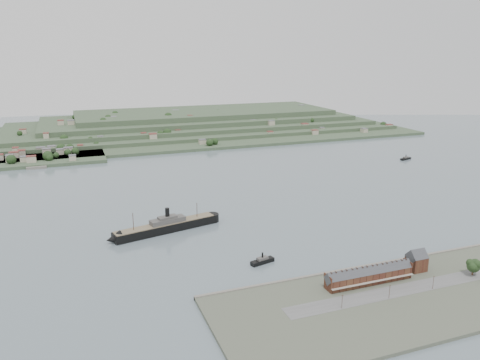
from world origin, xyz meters
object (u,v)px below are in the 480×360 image
object	(u,v)px
gabled_building	(416,261)
steamship	(163,227)
fig_tree	(474,265)
terrace_row	(369,275)
tugboat	(262,261)

from	to	relation	value
gabled_building	steamship	distance (m)	180.10
gabled_building	fig_tree	size ratio (longest dim) A/B	1.32
terrace_row	gabled_building	bearing A→B (deg)	6.12
terrace_row	steamship	world-z (taller)	steamship
gabled_building	tugboat	distance (m)	95.51
terrace_row	tugboat	world-z (taller)	terrace_row
terrace_row	gabled_building	distance (m)	37.74
terrace_row	tugboat	distance (m)	67.83
gabled_building	tugboat	xyz separation A→B (m)	(-83.88, 45.21, -6.37)
fig_tree	terrace_row	bearing A→B (deg)	167.67
gabled_building	fig_tree	world-z (taller)	gabled_building
terrace_row	gabled_building	xyz separation A→B (m)	(37.50, 4.02, 1.34)
gabled_building	tugboat	size ratio (longest dim) A/B	0.82
gabled_building	tugboat	bearing A→B (deg)	151.68
fig_tree	tugboat	bearing A→B (deg)	150.32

